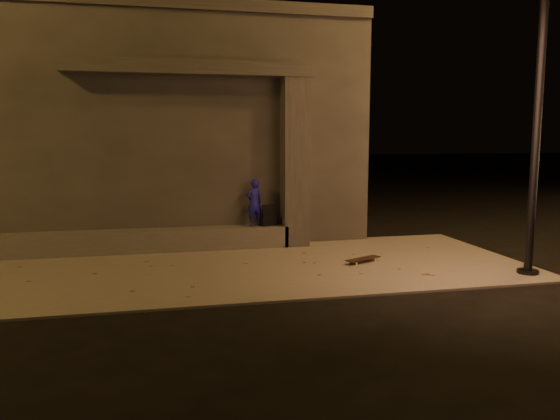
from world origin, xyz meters
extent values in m
plane|color=black|center=(0.00, 0.00, 0.00)|extent=(120.00, 120.00, 0.00)
cube|color=slate|center=(0.00, 2.00, 0.02)|extent=(11.00, 4.40, 0.04)
cube|color=#373432|center=(-1.00, 6.50, 2.60)|extent=(9.00, 5.00, 5.20)
cube|color=#373432|center=(-1.00, 4.05, 5.10)|extent=(9.00, 0.30, 0.25)
cube|color=#56534E|center=(-1.50, 3.75, 0.27)|extent=(6.00, 0.55, 0.45)
cube|color=#373432|center=(1.70, 3.75, 1.84)|extent=(0.55, 0.55, 3.60)
cube|color=#373432|center=(-0.50, 3.80, 3.78)|extent=(5.00, 0.70, 0.28)
imported|color=#171795|center=(0.80, 3.75, 1.00)|extent=(0.42, 0.33, 1.01)
cube|color=black|center=(1.10, 3.75, 0.63)|extent=(0.38, 0.29, 0.27)
cube|color=black|center=(1.10, 3.75, 0.86)|extent=(0.29, 0.12, 0.19)
cube|color=black|center=(2.54, 1.79, 0.12)|extent=(0.78, 0.51, 0.02)
cylinder|color=tan|center=(2.74, 1.96, 0.07)|extent=(0.06, 0.05, 0.05)
cylinder|color=tan|center=(2.80, 1.83, 0.07)|extent=(0.06, 0.05, 0.05)
cylinder|color=tan|center=(2.27, 1.74, 0.07)|extent=(0.06, 0.05, 0.05)
cylinder|color=tan|center=(2.34, 1.61, 0.07)|extent=(0.06, 0.05, 0.05)
cube|color=#99999E|center=(2.77, 1.90, 0.10)|extent=(0.11, 0.16, 0.02)
cube|color=#99999E|center=(2.31, 1.67, 0.10)|extent=(0.11, 0.16, 0.02)
cylinder|color=black|center=(5.05, 0.39, 3.61)|extent=(0.14, 0.14, 7.22)
cylinder|color=black|center=(5.05, 0.39, 0.05)|extent=(0.36, 0.36, 0.10)
camera|label=1|loc=(-1.22, -7.70, 2.42)|focal=35.00mm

